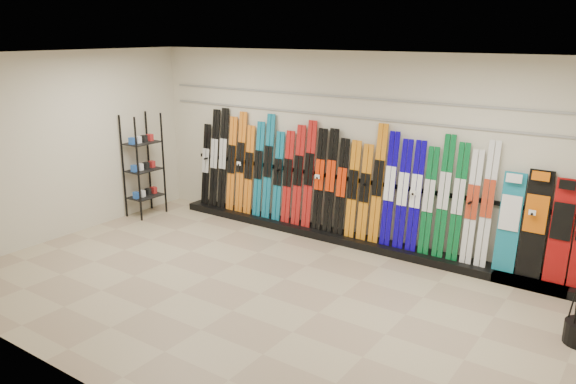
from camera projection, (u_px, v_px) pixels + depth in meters
The scene contains 10 objects.
floor at pixel (260, 294), 7.28m from camera, with size 8.00×8.00×0.00m, color #9D866C.
back_wall at pixel (355, 149), 8.84m from camera, with size 8.00×8.00×0.00m, color beige.
left_wall at pixel (62, 146), 9.06m from camera, with size 5.00×5.00×0.00m, color beige.
ceiling at pixel (257, 57), 6.45m from camera, with size 8.00×8.00×0.00m, color silver.
ski_rack_base at pixel (358, 241), 8.94m from camera, with size 8.00×0.40×0.12m, color black.
skis at pixel (325, 180), 9.10m from camera, with size 5.36×0.24×1.83m.
snowboards at pixel (563, 229), 7.20m from camera, with size 1.57×0.24×1.56m.
accessory_rack at pixel (144, 165), 10.20m from camera, with size 0.40×0.60×1.87m, color black.
slatwall_rail_0 at pixel (356, 117), 8.68m from camera, with size 7.60×0.02×0.03m, color gray.
slatwall_rail_1 at pixel (357, 98), 8.60m from camera, with size 7.60×0.02×0.03m, color gray.
Camera 1 is at (4.08, -5.24, 3.28)m, focal length 35.00 mm.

